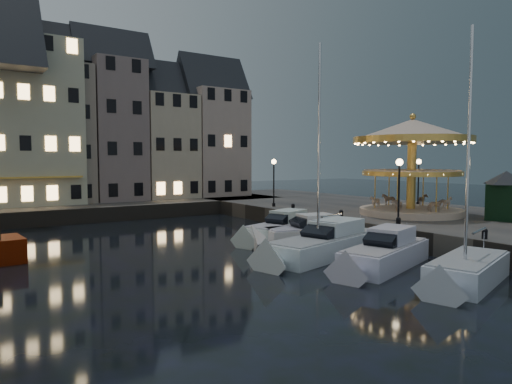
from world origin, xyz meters
TOP-DOWN VIEW (x-y plane):
  - ground at (0.00, 0.00)m, footprint 160.00×160.00m
  - quay_east at (14.00, 6.00)m, footprint 16.00×56.00m
  - quay_north at (-8.00, 28.00)m, footprint 44.00×12.00m
  - quaywall_e at (6.00, 6.00)m, footprint 0.15×44.00m
  - quaywall_n at (-6.00, 22.00)m, footprint 48.00×0.15m
  - streetlamp_b at (7.20, 1.00)m, footprint 0.44×0.44m
  - streetlamp_c at (7.20, 14.50)m, footprint 0.44×0.44m
  - streetlamp_d at (18.50, 8.00)m, footprint 0.44×0.44m
  - bollard_a at (6.60, -5.00)m, footprint 0.30×0.30m
  - bollard_b at (6.60, 0.50)m, footprint 0.30×0.30m
  - bollard_c at (6.60, 5.50)m, footprint 0.30×0.30m
  - bollard_d at (6.60, 11.00)m, footprint 0.30×0.30m
  - townhouse_nc at (-8.00, 30.00)m, footprint 6.82×8.00m
  - townhouse_nd at (-2.25, 30.00)m, footprint 5.50×8.00m
  - townhouse_ne at (3.20, 30.00)m, footprint 6.16×8.00m
  - townhouse_nf at (9.25, 30.00)m, footprint 6.82×8.00m
  - motorboat_a at (1.79, -6.90)m, footprint 6.72×3.82m
  - motorboat_b at (1.33, -2.81)m, footprint 7.58×4.26m
  - motorboat_c at (0.71, 0.87)m, footprint 9.53×4.68m
  - motorboat_d at (1.87, 4.22)m, footprint 6.59×3.24m
  - motorboat_e at (1.82, 6.45)m, footprint 7.37×4.28m
  - carousel at (12.29, 3.98)m, footprint 8.61×8.61m
  - ticket_kiosk at (14.82, -1.71)m, footprint 3.25×3.25m

SIDE VIEW (x-z plane):
  - ground at x=0.00m, z-range 0.00..0.00m
  - motorboat_a at x=1.79m, z-range -5.03..6.10m
  - motorboat_d at x=1.87m, z-range -0.44..1.71m
  - motorboat_e at x=1.82m, z-range -0.44..1.71m
  - motorboat_b at x=1.33m, z-range -0.43..1.72m
  - quay_east at x=14.00m, z-range 0.00..1.30m
  - quay_north at x=-8.00m, z-range 0.00..1.30m
  - quaywall_e at x=6.00m, z-range 0.00..1.30m
  - quaywall_n at x=-6.00m, z-range 0.00..1.30m
  - motorboat_c at x=0.71m, z-range -5.66..7.02m
  - bollard_a at x=6.60m, z-range 1.32..1.89m
  - bollard_b at x=6.60m, z-range 1.32..1.89m
  - bollard_c at x=6.60m, z-range 1.32..1.89m
  - bollard_d at x=6.60m, z-range 1.32..1.89m
  - ticket_kiosk at x=14.82m, z-range 1.66..5.47m
  - streetlamp_b at x=7.20m, z-range 1.93..6.10m
  - streetlamp_c at x=7.20m, z-range 1.93..6.10m
  - streetlamp_d at x=18.50m, z-range 1.93..6.10m
  - carousel at x=12.29m, z-range 2.49..10.03m
  - townhouse_ne at x=3.20m, z-range 1.38..14.18m
  - townhouse_nf at x=9.25m, z-range 1.38..15.18m
  - townhouse_nc at x=-8.00m, z-range 1.38..16.18m
  - townhouse_nd at x=-2.25m, z-range 1.38..17.18m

